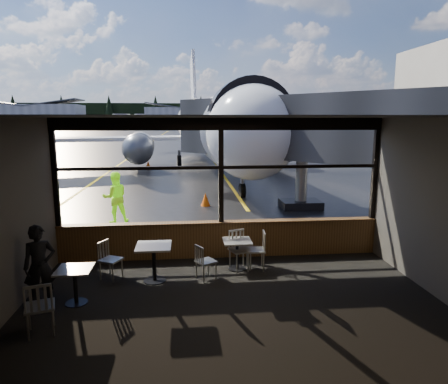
{
  "coord_description": "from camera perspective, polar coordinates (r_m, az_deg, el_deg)",
  "views": [
    {
      "loc": [
        -0.87,
        -9.69,
        3.46
      ],
      "look_at": [
        0.17,
        1.0,
        1.5
      ],
      "focal_mm": 32.0,
      "sensor_mm": 36.0,
      "label": 1
    }
  ],
  "objects": [
    {
      "name": "window_transom",
      "position": [
        9.8,
        -0.43,
        3.54
      ],
      "size": [
        8.0,
        0.1,
        0.08
      ],
      "primitive_type": "cube",
      "color": "black",
      "rests_on": "ground"
    },
    {
      "name": "fuel_tank_b",
      "position": [
        192.64,
        -11.44,
        9.99
      ],
      "size": [
        8.0,
        8.0,
        6.0
      ],
      "primitive_type": "cylinder",
      "color": "silver",
      "rests_on": "ground_plane"
    },
    {
      "name": "chair_mid_w",
      "position": [
        9.18,
        -15.87,
        -9.35
      ],
      "size": [
        0.63,
        0.63,
        0.85
      ],
      "primitive_type": null,
      "rotation": [
        0.0,
        0.0,
        -2.05
      ],
      "color": "beige",
      "rests_on": "carpet_floor"
    },
    {
      "name": "carpet_floor",
      "position": [
        7.58,
        1.71,
        -16.74
      ],
      "size": [
        8.0,
        6.0,
        0.01
      ],
      "primitive_type": "cube",
      "color": "black",
      "rests_on": "ground"
    },
    {
      "name": "jet_bridge",
      "position": [
        15.87,
        10.88,
        6.59
      ],
      "size": [
        9.27,
        11.34,
        4.95
      ],
      "primitive_type": null,
      "color": "#2B2A2D",
      "rests_on": "ground_plane"
    },
    {
      "name": "fuel_tank_c",
      "position": [
        191.91,
        -8.42,
        10.08
      ],
      "size": [
        8.0,
        8.0,
        6.0
      ],
      "primitive_type": "cylinder",
      "color": "silver",
      "rests_on": "ground_plane"
    },
    {
      "name": "chair_near_w",
      "position": [
        8.83,
        -2.59,
        -9.94
      ],
      "size": [
        0.59,
        0.59,
        0.8
      ],
      "primitive_type": null,
      "rotation": [
        0.0,
        0.0,
        -1.06
      ],
      "color": "#AAA599",
      "rests_on": "carpet_floor"
    },
    {
      "name": "chair_near_e",
      "position": [
        9.39,
        4.49,
        -8.32
      ],
      "size": [
        0.54,
        0.54,
        0.92
      ],
      "primitive_type": null,
      "rotation": [
        0.0,
        0.0,
        1.49
      ],
      "color": "beige",
      "rests_on": "carpet_floor"
    },
    {
      "name": "airliner",
      "position": [
        29.51,
        -1.99,
        14.13
      ],
      "size": [
        31.52,
        37.08,
        10.83
      ],
      "primitive_type": null,
      "rotation": [
        0.0,
        0.0,
        0.06
      ],
      "color": "white",
      "rests_on": "ground_plane"
    },
    {
      "name": "mullion_right",
      "position": [
        10.9,
        20.76,
        3.03
      ],
      "size": [
        0.12,
        0.12,
        2.6
      ],
      "primitive_type": "cube",
      "color": "black",
      "rests_on": "ground"
    },
    {
      "name": "hangar_right",
      "position": [
        197.33,
        12.63,
        10.82
      ],
      "size": [
        50.0,
        20.0,
        12.0
      ],
      "primitive_type": null,
      "color": "silver",
      "rests_on": "ground_plane"
    },
    {
      "name": "fuel_tank_a",
      "position": [
        193.89,
        -14.42,
        9.87
      ],
      "size": [
        8.0,
        8.0,
        6.0
      ],
      "primitive_type": "cylinder",
      "color": "silver",
      "rests_on": "ground_plane"
    },
    {
      "name": "mullion_left",
      "position": [
        10.25,
        -23.03,
        2.45
      ],
      "size": [
        0.12,
        0.12,
        2.6
      ],
      "primitive_type": "cube",
      "color": "black",
      "rests_on": "ground"
    },
    {
      "name": "chair_left_s",
      "position": [
        7.35,
        -24.82,
        -14.69
      ],
      "size": [
        0.64,
        0.64,
        0.93
      ],
      "primitive_type": null,
      "rotation": [
        0.0,
        0.0,
        0.3
      ],
      "color": "#ADA99C",
      "rests_on": "carpet_floor"
    },
    {
      "name": "cone_nose",
      "position": [
        16.18,
        -2.67,
        -1.06
      ],
      "size": [
        0.38,
        0.38,
        0.53
      ],
      "primitive_type": "cone",
      "color": "#DB5A06",
      "rests_on": "ground_plane"
    },
    {
      "name": "treeline",
      "position": [
        219.71,
        -5.44,
        10.94
      ],
      "size": [
        360.0,
        3.0,
        12.0
      ],
      "primitive_type": "cube",
      "color": "black",
      "rests_on": "ground_plane"
    },
    {
      "name": "hangar_mid",
      "position": [
        194.7,
        -5.4,
        10.73
      ],
      "size": [
        38.0,
        15.0,
        10.0
      ],
      "primitive_type": null,
      "color": "silver",
      "rests_on": "ground_plane"
    },
    {
      "name": "ground_plane",
      "position": [
        129.74,
        -5.24,
        8.76
      ],
      "size": [
        520.0,
        520.0,
        0.0
      ],
      "primitive_type": "plane",
      "color": "black",
      "rests_on": "ground"
    },
    {
      "name": "cone_wing",
      "position": [
        29.43,
        -10.78,
        3.91
      ],
      "size": [
        0.38,
        0.38,
        0.52
      ],
      "primitive_type": "cone",
      "color": "#F25507",
      "rests_on": "ground_plane"
    },
    {
      "name": "cafe_table_near",
      "position": [
        9.4,
        1.89,
        -8.97
      ],
      "size": [
        0.64,
        0.64,
        0.71
      ],
      "primitive_type": null,
      "color": "gray",
      "rests_on": "carpet_floor"
    },
    {
      "name": "cafe_table_mid",
      "position": [
        8.84,
        -9.95,
        -10.02
      ],
      "size": [
        0.74,
        0.74,
        0.81
      ],
      "primitive_type": null,
      "color": "#A5A098",
      "rests_on": "carpet_floor"
    },
    {
      "name": "hangar_left",
      "position": [
        201.91,
        -26.0,
        9.88
      ],
      "size": [
        45.0,
        18.0,
        11.0
      ],
      "primitive_type": null,
      "color": "silver",
      "rests_on": "ground_plane"
    },
    {
      "name": "window_sill",
      "position": [
        10.19,
        -0.42,
        -6.85
      ],
      "size": [
        8.0,
        0.28,
        0.9
      ],
      "primitive_type": "cube",
      "color": "#4E3017",
      "rests_on": "ground"
    },
    {
      "name": "window_header",
      "position": [
        9.73,
        -0.44,
        9.69
      ],
      "size": [
        8.0,
        0.18,
        0.3
      ],
      "primitive_type": "cube",
      "color": "black",
      "rests_on": "ground"
    },
    {
      "name": "passenger",
      "position": [
        8.25,
        -24.84,
        -9.61
      ],
      "size": [
        0.67,
        0.56,
        1.56
      ],
      "primitive_type": "imported",
      "rotation": [
        0.0,
        0.0,
        0.39
      ],
      "color": "black",
      "rests_on": "carpet_floor"
    },
    {
      "name": "ground_crew",
      "position": [
        13.96,
        -15.29,
        -0.74
      ],
      "size": [
        1.0,
        0.88,
        1.73
      ],
      "primitive_type": "imported",
      "rotation": [
        0.0,
        0.0,
        3.44
      ],
      "color": "#BFF219",
      "rests_on": "ground_plane"
    },
    {
      "name": "ceiling",
      "position": [
        6.75,
        1.88,
        10.68
      ],
      "size": [
        8.0,
        6.0,
        0.04
      ],
      "primitive_type": "cube",
      "color": "#38332D",
      "rests_on": "ground"
    },
    {
      "name": "chair_near_n",
      "position": [
        9.37,
        2.32,
        -8.33
      ],
      "size": [
        0.64,
        0.64,
        0.92
      ],
      "primitive_type": null,
      "rotation": [
        0.0,
        0.0,
        3.49
      ],
      "color": "#B1ABA0",
      "rests_on": "carpet_floor"
    },
    {
      "name": "mullion_centre",
      "position": [
        9.81,
        -0.43,
        2.96
      ],
      "size": [
        0.12,
        0.12,
        2.6
      ],
      "primitive_type": "cube",
      "color": "black",
      "rests_on": "ground"
    },
    {
      "name": "wall_back",
      "position": [
        4.16,
        7.23,
        -13.99
      ],
      "size": [
        8.0,
        0.04,
        3.5
      ],
      "primitive_type": "cube",
      "color": "#453F37",
      "rests_on": "ground"
    },
    {
      "name": "cafe_table_left",
      "position": [
        8.24,
        -20.46,
        -12.51
      ],
      "size": [
        0.64,
        0.64,
        0.7
      ],
      "primitive_type": null,
      "color": "gray",
      "rests_on": "carpet_floor"
    }
  ]
}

